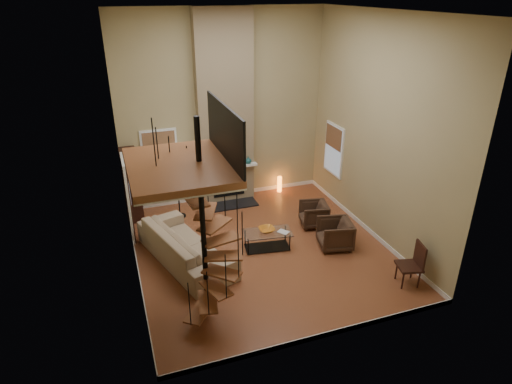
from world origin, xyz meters
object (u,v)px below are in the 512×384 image
object	(u,v)px
sofa	(185,245)
coffee_table	(267,238)
armchair_near	(316,214)
hutch	(132,186)
armchair_far	(338,234)
floor_lamp	(176,170)
side_chair	(413,263)
accent_lamp	(279,184)

from	to	relation	value
sofa	coffee_table	distance (m)	2.04
sofa	armchair_near	distance (m)	3.71
hutch	sofa	world-z (taller)	hutch
coffee_table	hutch	bearing A→B (deg)	136.29
armchair_far	floor_lamp	bearing A→B (deg)	-117.09
floor_lamp	side_chair	world-z (taller)	floor_lamp
coffee_table	accent_lamp	xyz separation A→B (m)	(1.55, 3.02, -0.03)
sofa	floor_lamp	world-z (taller)	floor_lamp
floor_lamp	accent_lamp	distance (m)	3.56
hutch	armchair_near	xyz separation A→B (m)	(4.61, -2.18, -0.60)
floor_lamp	side_chair	bearing A→B (deg)	-48.35
sofa	hutch	bearing A→B (deg)	1.85
coffee_table	accent_lamp	size ratio (longest dim) A/B	2.54
hutch	coffee_table	world-z (taller)	hutch
sofa	accent_lamp	size ratio (longest dim) A/B	5.93
armchair_near	side_chair	bearing A→B (deg)	27.62
coffee_table	side_chair	distance (m)	3.44
side_chair	armchair_far	bearing A→B (deg)	112.72
sofa	armchair_far	distance (m)	3.78
sofa	accent_lamp	bearing A→B (deg)	-68.81
sofa	floor_lamp	size ratio (longest dim) A/B	1.75
armchair_far	floor_lamp	size ratio (longest dim) A/B	0.48
coffee_table	accent_lamp	world-z (taller)	accent_lamp
coffee_table	side_chair	size ratio (longest dim) A/B	1.26
sofa	side_chair	xyz separation A→B (m)	(4.51, -2.54, 0.13)
floor_lamp	armchair_far	bearing A→B (deg)	-39.88
hutch	side_chair	world-z (taller)	hutch
armchair_near	armchair_far	bearing A→B (deg)	14.16
sofa	armchair_far	world-z (taller)	sofa
side_chair	floor_lamp	bearing A→B (deg)	131.65
armchair_far	accent_lamp	xyz separation A→B (m)	(-0.14, 3.51, -0.10)
coffee_table	floor_lamp	xyz separation A→B (m)	(-1.76, 2.38, 1.13)
side_chair	sofa	bearing A→B (deg)	150.56
sofa	armchair_far	size ratio (longest dim) A/B	3.68
coffee_table	side_chair	bearing A→B (deg)	-43.82
armchair_near	side_chair	size ratio (longest dim) A/B	0.71
coffee_table	floor_lamp	distance (m)	3.17
sofa	side_chair	size ratio (longest dim) A/B	2.94
sofa	coffee_table	size ratio (longest dim) A/B	2.34
coffee_table	floor_lamp	bearing A→B (deg)	126.38
armchair_near	floor_lamp	xyz separation A→B (m)	(-3.41, 1.74, 1.06)
hutch	side_chair	bearing A→B (deg)	-43.76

